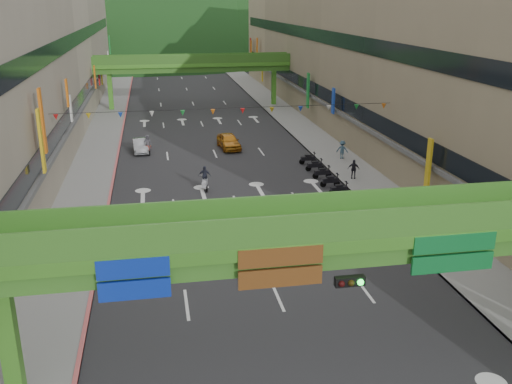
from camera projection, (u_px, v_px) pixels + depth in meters
name	position (u px, v px, depth m)	size (l,w,h in m)	color
road_slab	(205.00, 131.00, 63.72)	(18.00, 140.00, 0.02)	#28282B
sidewalk_left	(104.00, 135.00, 61.84)	(4.00, 140.00, 0.15)	gray
sidewalk_right	(300.00, 127.00, 65.55)	(4.00, 140.00, 0.15)	gray
curb_left	(122.00, 134.00, 62.15)	(0.20, 140.00, 0.18)	#CC5959
curb_right	(284.00, 127.00, 65.23)	(0.20, 140.00, 0.18)	gray
building_row_left	(15.00, 47.00, 57.49)	(12.80, 95.00, 19.00)	#9E937F
building_row_right	(371.00, 42.00, 63.88)	(12.80, 95.00, 19.00)	gray
overpass_near	(343.00, 256.00, 20.63)	(28.00, 12.27, 7.10)	#4C9E2D
overpass_far	(193.00, 67.00, 75.96)	(28.00, 2.20, 7.10)	#4C9E2D
hill_left	(117.00, 51.00, 163.69)	(168.00, 140.00, 112.00)	#1C4419
hill_right	(243.00, 44.00, 189.08)	(208.00, 176.00, 128.00)	#1C4419
bunting_string	(228.00, 111.00, 43.17)	(26.00, 0.36, 0.47)	black
scooter_rider_mid	(246.00, 256.00, 30.47)	(0.86, 1.59, 1.91)	black
scooter_rider_left	(205.00, 178.00, 43.82)	(0.98, 1.59, 1.93)	#9F9FA7
scooter_rider_far	(148.00, 145.00, 53.96)	(0.83, 1.59, 1.89)	maroon
parked_scooter_row	(326.00, 176.00, 45.72)	(1.60, 11.55, 1.08)	black
car_silver	(140.00, 146.00, 54.87)	(1.35, 3.87, 1.28)	#A6A8AE
car_yellow	(229.00, 141.00, 56.06)	(1.78, 4.43, 1.51)	orange
pedestrian_red	(398.00, 213.00, 37.17)	(0.76, 0.59, 1.56)	#A24A2A
pedestrian_dark	(353.00, 171.00, 46.34)	(0.92, 0.38, 1.57)	black
pedestrian_blue	(342.00, 151.00, 52.08)	(0.78, 0.50, 1.68)	#334D60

